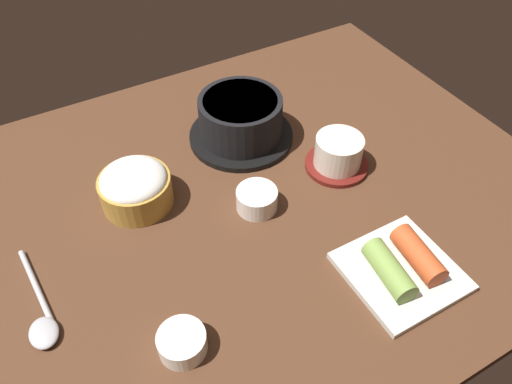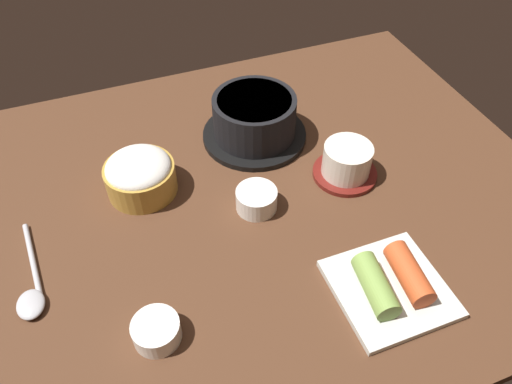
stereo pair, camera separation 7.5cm
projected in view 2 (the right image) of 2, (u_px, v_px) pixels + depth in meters
The scene contains 8 objects.
dining_table at pixel (240, 204), 78.58cm from camera, with size 100.00×76.00×2.00cm, color #4C2D1C.
stone_pot at pixel (254, 119), 85.51cm from camera, with size 18.25×18.25×8.20cm.
rice_bowl at pixel (140, 174), 76.95cm from camera, with size 11.00×11.00×6.82cm.
tea_cup_with_saucer at pixel (347, 162), 79.71cm from camera, with size 10.51×10.51×5.90cm.
banchan_cup_center at pixel (256, 199), 75.50cm from camera, with size 6.34×6.34×3.41cm.
kimchi_plate at pixel (391, 284), 65.28cm from camera, with size 14.41×14.41×4.34cm.
side_bowl_near at pixel (156, 330), 60.64cm from camera, with size 6.02×6.02×2.93cm.
spoon at pixel (31, 291), 65.67cm from camera, with size 3.60×16.83×1.35cm.
Camera 2 is at (-16.54, -50.39, 59.08)cm, focal length 34.87 mm.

